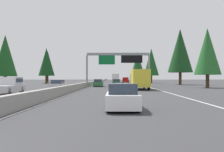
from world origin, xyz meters
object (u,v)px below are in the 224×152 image
object	(u,v)px
conifer_right_mid	(180,51)
conifer_right_distant	(138,63)
conifer_left_near	(5,56)
sedan_far_right	(98,83)
sedan_near_right	(122,97)
oncoming_near	(9,86)
sign_gantry_overhead	(119,60)
bus_far_left	(115,78)
sedan_far_center	(116,83)
pickup_mid_center	(126,80)
conifer_right_near	(207,51)
conifer_left_mid	(46,62)
conifer_left_far	(48,63)
box_truck_distant_a	(139,79)
conifer_right_far	(151,62)
minivan_distant_b	(115,79)
oncoming_far	(58,85)

from	to	relation	value
conifer_right_mid	conifer_right_distant	world-z (taller)	conifer_right_mid
conifer_left_near	sedan_far_right	bearing A→B (deg)	-64.88
sedan_near_right	oncoming_near	size ratio (longest dim) A/B	0.79
sign_gantry_overhead	bus_far_left	bearing A→B (deg)	0.64
sedan_far_center	sedan_far_right	size ratio (longest dim) A/B	1.00
sign_gantry_overhead	pickup_mid_center	size ratio (longest dim) A/B	2.26
bus_far_left	conifer_right_mid	xyz separation A→B (m)	(-32.20, -16.13, 6.83)
conifer_right_near	conifer_right_distant	size ratio (longest dim) A/B	0.80
sedan_near_right	conifer_right_distant	bearing A→B (deg)	-5.62
conifer_left_mid	conifer_left_far	distance (m)	16.01
conifer_right_near	conifer_left_far	bearing A→B (deg)	40.33
box_truck_distant_a	conifer_right_far	bearing A→B (deg)	-10.34
minivan_distant_b	oncoming_near	xyz separation A→B (m)	(-106.03, 11.75, -0.04)
pickup_mid_center	bus_far_left	world-z (taller)	bus_far_left
sign_gantry_overhead	conifer_right_near	bearing A→B (deg)	-110.99
conifer_right_near	conifer_right_far	distance (m)	39.18
sedan_near_right	pickup_mid_center	distance (m)	70.22
minivan_distant_b	conifer_right_distant	world-z (taller)	conifer_right_distant
pickup_mid_center	sedan_far_right	distance (m)	34.04
conifer_left_near	conifer_left_mid	bearing A→B (deg)	2.77
sedan_far_right	conifer_right_mid	bearing A→B (deg)	-55.91
oncoming_far	conifer_right_far	distance (m)	51.06
pickup_mid_center	sedan_far_right	xyz separation A→B (m)	(-33.34, 6.88, -0.23)
pickup_mid_center	conifer_left_far	xyz separation A→B (m)	(7.76, 27.72, 6.03)
box_truck_distant_a	conifer_left_near	xyz separation A→B (m)	(5.06, 22.60, 3.95)
conifer_right_near	conifer_right_far	bearing A→B (deg)	6.21
oncoming_far	conifer_left_mid	size ratio (longest dim) A/B	0.41
conifer_right_near	conifer_left_near	bearing A→B (deg)	91.49
sedan_near_right	conifer_left_mid	world-z (taller)	conifer_left_mid
sedan_far_right	conifer_left_far	world-z (taller)	conifer_left_far
oncoming_far	conifer_left_near	xyz separation A→B (m)	(6.64, 10.60, 4.88)
pickup_mid_center	conifer_left_near	world-z (taller)	conifer_left_near
sedan_far_center	conifer_left_near	world-z (taller)	conifer_left_near
conifer_right_mid	conifer_left_mid	size ratio (longest dim) A/B	1.32
sedan_near_right	conifer_left_mid	size ratio (longest dim) A/B	0.41
oncoming_near	conifer_right_near	world-z (taller)	conifer_right_near
conifer_right_near	sedan_far_center	bearing A→B (deg)	61.42
sedan_near_right	conifer_left_near	distance (m)	35.58
box_truck_distant_a	sedan_far_center	distance (m)	15.04
oncoming_far	conifer_left_near	bearing A→B (deg)	-122.05
oncoming_far	conifer_right_far	world-z (taller)	conifer_right_far
conifer_right_near	conifer_left_near	world-z (taller)	conifer_right_near
sign_gantry_overhead	sedan_near_right	xyz separation A→B (m)	(-36.30, 0.42, -4.63)
sign_gantry_overhead	conifer_left_mid	xyz separation A→B (m)	(26.02, 21.28, 1.13)
minivan_distant_b	conifer_right_distant	distance (m)	24.69
sedan_far_right	minivan_distant_b	world-z (taller)	minivan_distant_b
box_truck_distant_a	sedan_far_center	size ratio (longest dim) A/B	1.93
sign_gantry_overhead	pickup_mid_center	bearing A→B (deg)	-4.66
minivan_distant_b	conifer_right_distant	size ratio (longest dim) A/B	0.38
oncoming_far	conifer_left_far	bearing A→B (deg)	-163.91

